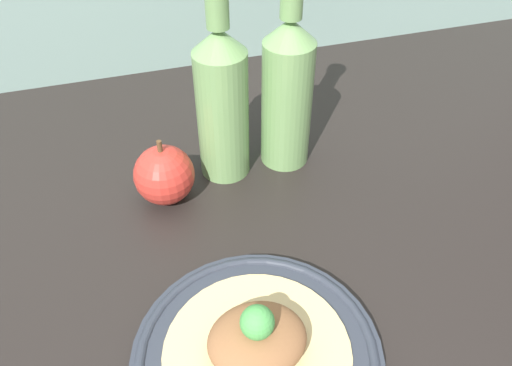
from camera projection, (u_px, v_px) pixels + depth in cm
name	position (u px, v px, depth cm)	size (l,w,h in cm)	color
ground_plane	(280.00, 261.00, 66.55)	(180.00, 110.00, 4.00)	black
plate	(257.00, 355.00, 52.93)	(26.68, 26.68, 2.18)	#2D333D
plated_food	(257.00, 342.00, 51.08)	(19.93, 19.93, 7.41)	#D6BC7F
cider_bottle_left	(222.00, 100.00, 69.43)	(7.45, 7.45, 30.61)	#729E5B
cider_bottle_right	(287.00, 90.00, 71.53)	(7.45, 7.45, 30.61)	#729E5B
apple	(164.00, 175.00, 69.95)	(8.59, 8.59, 10.23)	red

